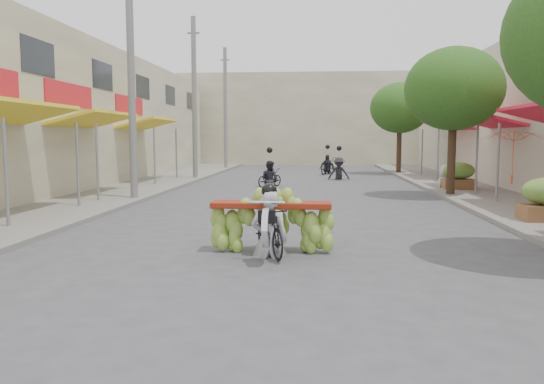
{
  "coord_description": "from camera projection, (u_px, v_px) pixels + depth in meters",
  "views": [
    {
      "loc": [
        0.66,
        -5.14,
        2.11
      ],
      "look_at": [
        -0.17,
        4.66,
        1.1
      ],
      "focal_mm": 35.0,
      "sensor_mm": 36.0,
      "label": 1
    }
  ],
  "objects": [
    {
      "name": "ground",
      "position": [
        250.0,
        347.0,
        5.36
      ],
      "size": [
        120.0,
        120.0,
        0.0
      ],
      "primitive_type": "plane",
      "color": "#4C4C50",
      "rests_on": "ground"
    },
    {
      "name": "sidewalk_left",
      "position": [
        121.0,
        190.0,
        20.81
      ],
      "size": [
        4.0,
        60.0,
        0.12
      ],
      "primitive_type": "cube",
      "color": "gray",
      "rests_on": "ground"
    },
    {
      "name": "sidewalk_right",
      "position": [
        488.0,
        193.0,
        19.64
      ],
      "size": [
        4.0,
        60.0,
        0.12
      ],
      "primitive_type": "cube",
      "color": "gray",
      "rests_on": "ground"
    },
    {
      "name": "far_building",
      "position": [
        309.0,
        120.0,
        42.67
      ],
      "size": [
        20.0,
        6.0,
        7.0
      ],
      "primitive_type": "cube",
      "color": "#BAB393",
      "rests_on": "ground"
    },
    {
      "name": "utility_pole_mid",
      "position": [
        131.0,
        79.0,
        17.29
      ],
      "size": [
        0.6,
        0.24,
        8.0
      ],
      "color": "slate",
      "rests_on": "ground"
    },
    {
      "name": "utility_pole_far",
      "position": [
        194.0,
        99.0,
        26.21
      ],
      "size": [
        0.6,
        0.24,
        8.0
      ],
      "color": "slate",
      "rests_on": "ground"
    },
    {
      "name": "utility_pole_back",
      "position": [
        225.0,
        109.0,
        35.14
      ],
      "size": [
        0.6,
        0.24,
        8.0
      ],
      "color": "slate",
      "rests_on": "ground"
    },
    {
      "name": "street_tree_mid",
      "position": [
        454.0,
        89.0,
        18.4
      ],
      "size": [
        3.4,
        3.4,
        5.25
      ],
      "color": "#3A2719",
      "rests_on": "ground"
    },
    {
      "name": "street_tree_far",
      "position": [
        400.0,
        108.0,
        30.3
      ],
      "size": [
        3.4,
        3.4,
        5.25
      ],
      "color": "#3A2719",
      "rests_on": "ground"
    },
    {
      "name": "produce_crate_far",
      "position": [
        459.0,
        174.0,
        20.63
      ],
      "size": [
        1.2,
        0.88,
        1.16
      ],
      "color": "brown",
      "rests_on": "ground"
    },
    {
      "name": "banana_motorbike",
      "position": [
        270.0,
        214.0,
        9.55
      ],
      "size": [
        2.2,
        1.79,
        2.23
      ],
      "color": "black",
      "rests_on": "ground"
    },
    {
      "name": "market_umbrella",
      "position": [
        515.0,
        128.0,
        14.45
      ],
      "size": [
        1.8,
        1.8,
        1.54
      ],
      "rotation": [
        0.0,
        0.0,
        0.06
      ],
      "color": "#CC451B",
      "rests_on": "ground"
    },
    {
      "name": "pedestrian",
      "position": [
        446.0,
        165.0,
        21.18
      ],
      "size": [
        1.03,
        0.95,
        1.8
      ],
      "rotation": [
        0.0,
        0.0,
        3.78
      ],
      "color": "silver",
      "rests_on": "ground"
    },
    {
      "name": "bg_motorbike_a",
      "position": [
        270.0,
        169.0,
        22.65
      ],
      "size": [
        1.22,
        1.45,
        1.95
      ],
      "color": "black",
      "rests_on": "ground"
    },
    {
      "name": "bg_motorbike_b",
      "position": [
        339.0,
        162.0,
        26.57
      ],
      "size": [
        1.07,
        1.55,
        1.95
      ],
      "color": "black",
      "rests_on": "ground"
    },
    {
      "name": "bg_motorbike_c",
      "position": [
        327.0,
        161.0,
        30.53
      ],
      "size": [
        1.27,
        1.84,
        1.95
      ],
      "color": "black",
      "rests_on": "ground"
    }
  ]
}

